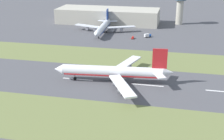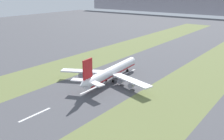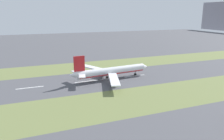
% 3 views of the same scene
% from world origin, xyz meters
% --- Properties ---
extents(ground_plane, '(800.00, 800.00, 0.00)m').
position_xyz_m(ground_plane, '(0.00, 0.00, 0.00)').
color(ground_plane, '#4C4C51').
extents(grass_median_west, '(40.00, 600.00, 0.01)m').
position_xyz_m(grass_median_west, '(-45.00, 0.00, 0.00)').
color(grass_median_west, olive).
rests_on(grass_median_west, ground).
extents(grass_median_east, '(40.00, 600.00, 0.01)m').
position_xyz_m(grass_median_east, '(45.00, 0.00, 0.00)').
color(grass_median_east, olive).
rests_on(grass_median_east, ground).
extents(centreline_dash_near, '(1.20, 18.00, 0.01)m').
position_xyz_m(centreline_dash_near, '(0.00, -55.61, 0.01)').
color(centreline_dash_near, silver).
rests_on(centreline_dash_near, ground).
extents(centreline_dash_mid, '(1.20, 18.00, 0.01)m').
position_xyz_m(centreline_dash_mid, '(0.00, -15.61, 0.01)').
color(centreline_dash_mid, silver).
rests_on(centreline_dash_mid, ground).
extents(centreline_dash_far, '(1.20, 18.00, 0.01)m').
position_xyz_m(centreline_dash_far, '(0.00, 24.39, 0.01)').
color(centreline_dash_far, silver).
rests_on(centreline_dash_far, ground).
extents(airplane_main_jet, '(63.83, 67.22, 20.20)m').
position_xyz_m(airplane_main_jet, '(0.91, 2.49, 6.02)').
color(airplane_main_jet, white).
rests_on(airplane_main_jet, ground).
extents(terminal_building, '(36.00, 104.41, 15.01)m').
position_xyz_m(terminal_building, '(156.34, 42.91, 7.51)').
color(terminal_building, '#B2AD9E').
rests_on(terminal_building, ground).
extents(control_tower, '(12.00, 12.00, 31.23)m').
position_xyz_m(control_tower, '(166.54, -29.52, 19.26)').
color(control_tower, '#B2AD9E').
rests_on(control_tower, ground).
extents(airplane_parked_apron, '(60.61, 57.77, 18.22)m').
position_xyz_m(airplane_parked_apron, '(113.06, 37.28, 5.43)').
color(airplane_parked_apron, silver).
rests_on(airplane_parked_apron, ground).
extents(service_truck, '(5.56, 6.00, 3.10)m').
position_xyz_m(service_truck, '(105.17, -4.01, 1.67)').
color(service_truck, '#1E51B2').
rests_on(service_truck, ground).
extents(apron_car, '(4.42, 2.09, 2.03)m').
position_xyz_m(apron_car, '(97.23, 7.58, 1.00)').
color(apron_car, '#B2231E').
rests_on(apron_car, ground).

